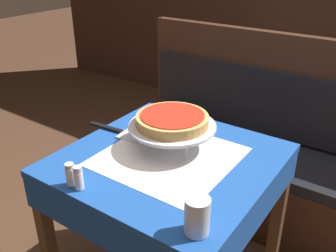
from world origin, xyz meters
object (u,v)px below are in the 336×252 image
dining_table_front (169,178)px  water_glass_near (197,216)px  pizza_server (119,132)px  salt_shaker (70,174)px  condiment_caddy (281,51)px  dining_table_rear (282,68)px  deep_dish_pizza (172,120)px  pepper_shaker (79,178)px  pizza_pan_stand (172,127)px  booth_bench (259,166)px

dining_table_front → water_glass_near: (0.31, -0.30, 0.16)m
pizza_server → salt_shaker: size_ratio=3.49×
dining_table_front → condiment_caddy: condiment_caddy is taller
dining_table_rear → pizza_server: (-0.16, -1.68, 0.12)m
deep_dish_pizza → pepper_shaker: size_ratio=3.36×
pizza_pan_stand → salt_shaker: (-0.13, -0.42, -0.05)m
salt_shaker → pizza_server: bearing=108.0°
deep_dish_pizza → salt_shaker: deep_dish_pizza is taller
pizza_pan_stand → salt_shaker: pizza_pan_stand is taller
pizza_pan_stand → pizza_server: size_ratio=1.21×
dining_table_front → condiment_caddy: 1.69m
water_glass_near → booth_bench: bearing=101.1°
condiment_caddy → pizza_pan_stand: bearing=-85.9°
dining_table_front → dining_table_rear: size_ratio=0.96×
dining_table_rear → pizza_server: bearing=-95.3°
booth_bench → pepper_shaker: (-0.22, -1.16, 0.48)m
condiment_caddy → booth_bench: bearing=-74.6°
dining_table_rear → condiment_caddy: bearing=-103.9°
pepper_shaker → pizza_pan_stand: bearing=77.6°
condiment_caddy → pizza_server: bearing=-95.1°
deep_dish_pizza → pizza_server: 0.29m
dining_table_rear → deep_dish_pizza: size_ratio=2.84×
deep_dish_pizza → dining_table_rear: bearing=93.6°
dining_table_rear → salt_shaker: (-0.03, -2.08, 0.15)m
pizza_pan_stand → pizza_server: (-0.26, -0.03, -0.08)m
pizza_pan_stand → deep_dish_pizza: (0.00, -0.00, 0.03)m
dining_table_rear → deep_dish_pizza: (0.10, -1.65, 0.23)m
booth_bench → condiment_caddy: booth_bench is taller
dining_table_rear → booth_bench: bearing=-75.9°
dining_table_front → pepper_shaker: bearing=-110.2°
pepper_shaker → salt_shaker: bearing=180.0°
booth_bench → water_glass_near: (0.22, -1.12, 0.49)m
dining_table_rear → condiment_caddy: size_ratio=5.29×
pizza_server → booth_bench: bearing=63.5°
pizza_server → condiment_caddy: bearing=84.9°
dining_table_front → deep_dish_pizza: 0.24m
booth_bench → condiment_caddy: 1.01m
booth_bench → pizza_server: 0.97m
water_glass_near → salt_shaker: 0.48m
salt_shaker → condiment_caddy: condiment_caddy is taller
dining_table_front → dining_table_rear: (-0.14, 1.73, -0.01)m
dining_table_rear → condiment_caddy: condiment_caddy is taller
pizza_pan_stand → pepper_shaker: 0.44m
booth_bench → salt_shaker: bearing=-102.5°
booth_bench → pepper_shaker: 1.28m
pizza_server → pepper_shaker: (0.17, -0.39, 0.04)m
pepper_shaker → booth_bench: bearing=79.4°
deep_dish_pizza → pizza_server: (-0.26, -0.03, -0.12)m
deep_dish_pizza → condiment_caddy: size_ratio=1.87×
booth_bench → salt_shaker: (-0.26, -1.16, 0.48)m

